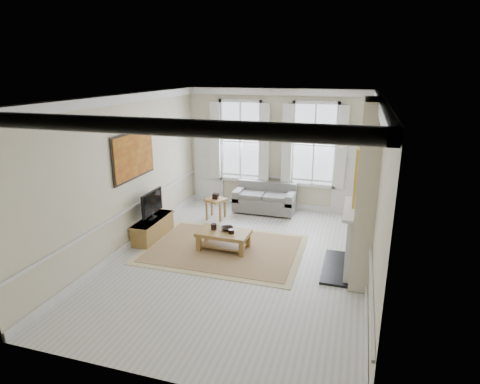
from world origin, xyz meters
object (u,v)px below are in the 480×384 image
(coffee_table, at_px, (224,235))
(tv_stand, at_px, (153,228))
(sofa, at_px, (265,200))
(side_table, at_px, (216,203))

(coffee_table, bearing_deg, tv_stand, 177.54)
(sofa, distance_m, coffee_table, 2.73)
(coffee_table, distance_m, tv_stand, 1.85)
(sofa, height_order, side_table, sofa)
(sofa, height_order, coffee_table, sofa)
(tv_stand, bearing_deg, sofa, 50.19)
(side_table, distance_m, coffee_table, 1.98)
(sofa, relative_size, side_table, 2.78)
(sofa, bearing_deg, coffee_table, -96.38)
(side_table, relative_size, tv_stand, 0.45)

